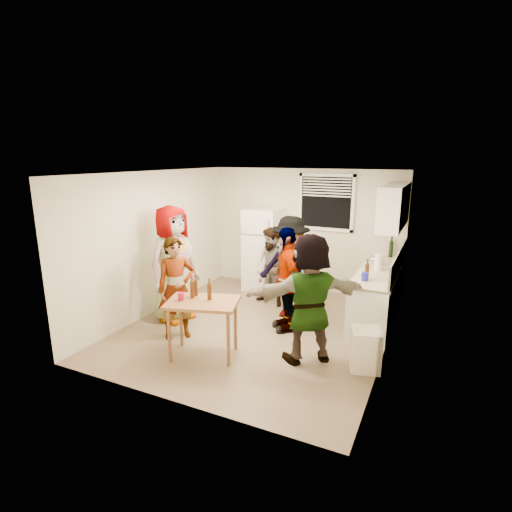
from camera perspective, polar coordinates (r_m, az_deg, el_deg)
The scene contains 23 objects.
room at distance 6.67m, azimuth 0.27°, elevation -10.20°, with size 4.00×4.50×2.50m, color beige, non-canonical shape.
window at distance 8.05m, azimuth 9.98°, elevation 7.54°, with size 1.12×0.10×1.06m, color white, non-canonical shape.
refrigerator at distance 8.31m, azimuth 1.08°, elevation 0.96°, with size 0.70×0.70×1.70m, color white.
counter_lower at distance 7.10m, azimuth 16.95°, elevation -5.55°, with size 0.60×2.20×0.86m, color white.
countertop at distance 6.96m, azimuth 17.21°, elevation -2.06°, with size 0.64×2.22×0.04m, color beige.
backsplash at distance 6.88m, azimuth 19.67°, elevation -0.72°, with size 0.03×2.20×0.36m, color beige.
upper_cabinets at distance 6.94m, azimuth 19.17°, elevation 6.77°, with size 0.34×1.60×0.70m, color white.
kettle at distance 7.26m, azimuth 17.19°, elevation -1.25°, with size 0.22×0.18×0.18m, color silver, non-canonical shape.
paper_towel at distance 6.92m, azimuth 17.01°, elevation -1.97°, with size 0.13×0.13×0.27m, color white.
wine_bottle at distance 7.90m, azimuth 18.64°, elevation -0.13°, with size 0.08×0.08×0.30m, color black.
beer_bottle_counter at distance 6.37m, azimuth 15.49°, elevation -3.23°, with size 0.06×0.06×0.24m, color #47230C.
blue_cup at distance 6.30m, azimuth 15.22°, elevation -3.43°, with size 0.10×0.10×0.13m, color #1B1FB0.
picture_frame at distance 7.22m, azimuth 19.36°, elevation -0.87°, with size 0.02×0.19×0.15m, color #E8D24F.
trash_bin at distance 5.58m, azimuth 15.33°, elevation -13.01°, with size 0.38×0.38×0.55m, color white.
serving_table at distance 5.88m, azimuth -7.40°, elevation -13.84°, with size 0.96×0.64×0.81m, color brown, non-canonical shape.
beer_bottle_table at distance 5.69m, azimuth -9.04°, elevation -5.91°, with size 0.06×0.06×0.24m, color #47230C.
red_cup at distance 5.62m, azimuth -10.65°, elevation -6.23°, with size 0.08×0.08×0.11m, color maroon.
guest_grey at distance 7.15m, azimuth -11.36°, elevation -8.76°, with size 0.96×1.97×0.63m, color #9A9A9A.
guest_stripe at distance 6.48m, azimuth -10.96°, elevation -11.20°, with size 0.58×1.58×0.38m, color #141933.
guest_back_left at distance 7.64m, azimuth 2.28°, elevation -6.93°, with size 0.72×1.47×0.56m, color brown.
guest_back_right at distance 7.13m, azimuth 4.78°, elevation -8.56°, with size 1.15×1.78×0.66m, color #424347.
guest_black at distance 6.65m, azimuth 4.23°, elevation -10.29°, with size 0.99×1.68×0.41m, color black.
guest_orange at distance 5.77m, azimuth 7.34°, elevation -14.40°, with size 1.66×1.79×0.53m, color #EB9B4D.
Camera 1 is at (2.57, -5.50, 2.75)m, focal length 28.00 mm.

